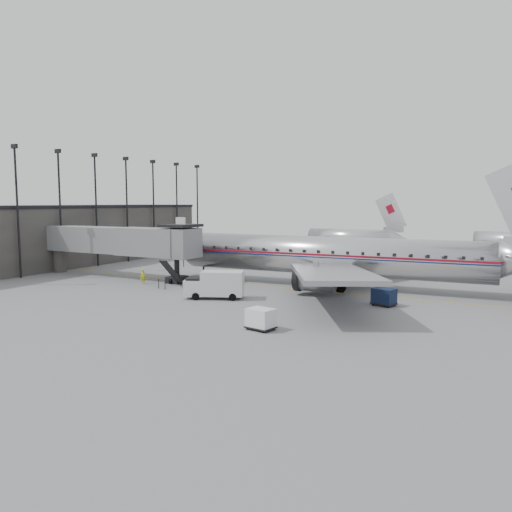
{
  "coord_description": "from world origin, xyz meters",
  "views": [
    {
      "loc": [
        23.43,
        -39.74,
        8.71
      ],
      "look_at": [
        -0.49,
        5.33,
        3.2
      ],
      "focal_mm": 35.0,
      "sensor_mm": 36.0,
      "label": 1
    }
  ],
  "objects_px": {
    "service_van": "(215,284)",
    "ramp_worker": "(143,277)",
    "baggage_cart_white": "(261,318)",
    "baggage_cart_navy": "(384,296)",
    "airliner": "(336,256)"
  },
  "relations": [
    {
      "from": "baggage_cart_white",
      "to": "ramp_worker",
      "type": "bearing_deg",
      "value": 162.27
    },
    {
      "from": "airliner",
      "to": "baggage_cart_white",
      "type": "xyz_separation_m",
      "value": [
        1.2,
        -19.04,
        -2.42
      ]
    },
    {
      "from": "baggage_cart_white",
      "to": "ramp_worker",
      "type": "distance_m",
      "value": 22.93
    },
    {
      "from": "baggage_cart_navy",
      "to": "baggage_cart_white",
      "type": "height_order",
      "value": "baggage_cart_navy"
    },
    {
      "from": "service_van",
      "to": "ramp_worker",
      "type": "bearing_deg",
      "value": 140.85
    },
    {
      "from": "service_van",
      "to": "baggage_cart_white",
      "type": "height_order",
      "value": "service_van"
    },
    {
      "from": "service_van",
      "to": "baggage_cart_navy",
      "type": "bearing_deg",
      "value": -7.36
    },
    {
      "from": "baggage_cart_white",
      "to": "service_van",
      "type": "bearing_deg",
      "value": 149.34
    },
    {
      "from": "service_van",
      "to": "baggage_cart_white",
      "type": "xyz_separation_m",
      "value": [
        8.8,
        -7.97,
        -0.53
      ]
    },
    {
      "from": "baggage_cart_navy",
      "to": "ramp_worker",
      "type": "height_order",
      "value": "ramp_worker"
    },
    {
      "from": "ramp_worker",
      "to": "baggage_cart_white",
      "type": "bearing_deg",
      "value": -73.32
    },
    {
      "from": "airliner",
      "to": "service_van",
      "type": "xyz_separation_m",
      "value": [
        -7.6,
        -11.07,
        -1.89
      ]
    },
    {
      "from": "service_van",
      "to": "baggage_cart_navy",
      "type": "distance_m",
      "value": 14.9
    },
    {
      "from": "baggage_cart_navy",
      "to": "ramp_worker",
      "type": "distance_m",
      "value": 25.55
    },
    {
      "from": "baggage_cart_white",
      "to": "baggage_cart_navy",
      "type": "bearing_deg",
      "value": 76.77
    }
  ]
}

